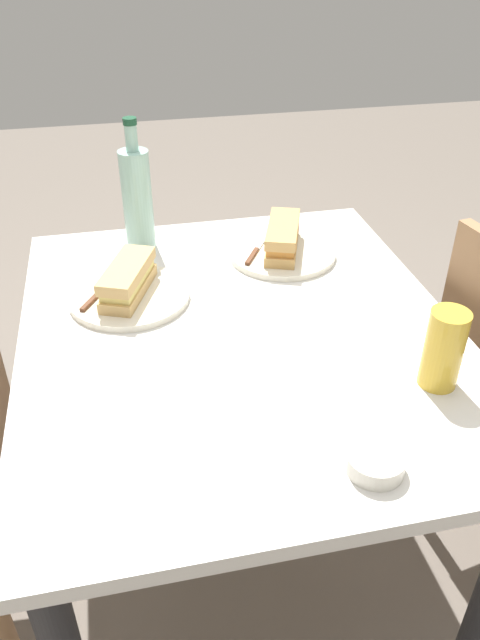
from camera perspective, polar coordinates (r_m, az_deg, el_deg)
ground_plane at (r=1.76m, az=0.00°, el=-20.48°), size 8.00×8.00×0.00m
dining_table at (r=1.31m, az=0.00°, el=-4.83°), size 1.02×0.87×0.72m
plate_near at (r=1.35m, az=-10.14°, el=2.19°), size 0.26×0.26×0.01m
baguette_sandwich_near at (r=1.33m, az=-10.32°, el=3.71°), size 0.20×0.14×0.07m
knife_near at (r=1.36m, az=-12.73°, el=2.54°), size 0.16×0.10×0.01m
plate_far at (r=1.51m, az=3.89°, el=6.21°), size 0.26×0.26×0.01m
baguette_sandwich_far at (r=1.49m, az=3.95°, el=7.63°), size 0.20×0.13×0.07m
knife_far at (r=1.50m, az=1.55°, el=6.53°), size 0.16×0.10×0.01m
water_bottle at (r=1.52m, az=-9.46°, el=11.08°), size 0.07×0.07×0.32m
beer_glass at (r=1.12m, az=18.26°, el=-2.56°), size 0.07×0.07×0.15m
olive_bowl at (r=0.97m, az=12.37°, el=-12.69°), size 0.09×0.09×0.03m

